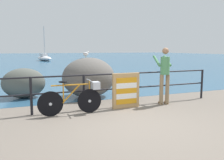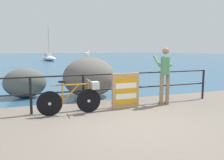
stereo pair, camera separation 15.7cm
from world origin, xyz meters
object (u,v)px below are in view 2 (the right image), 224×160
breakwater_boulder_left (25,83)px  bicycle (75,97)px  seagull (87,54)px  breakwater_boulder_main (89,77)px  sailboat (49,58)px  folded_deckchair_stack (126,91)px  person_at_railing (165,73)px

breakwater_boulder_left → bicycle: bearing=-65.8°
bicycle → seagull: 2.58m
breakwater_boulder_main → sailboat: sailboat is taller
bicycle → folded_deckchair_stack: size_ratio=1.63×
person_at_railing → folded_deckchair_stack: (-1.31, 0.03, -0.47)m
folded_deckchair_stack → person_at_railing: bearing=-1.1°
breakwater_boulder_left → person_at_railing: bearing=-33.3°
bicycle → breakwater_boulder_left: (-1.24, 2.76, 0.07)m
folded_deckchair_stack → sailboat: bearing=88.6°
breakwater_boulder_main → breakwater_boulder_left: bearing=162.5°
folded_deckchair_stack → breakwater_boulder_main: breakwater_boulder_main is taller
person_at_railing → folded_deckchair_stack: 1.40m
breakwater_boulder_left → sailboat: 26.72m
person_at_railing → sailboat: bearing=11.2°
seagull → sailboat: sailboat is taller
breakwater_boulder_main → sailboat: (1.27, 27.18, -0.29)m
breakwater_boulder_main → seagull: 0.86m
seagull → breakwater_boulder_left: bearing=128.7°
bicycle → person_at_railing: person_at_railing is taller
folded_deckchair_stack → seagull: 2.39m
bicycle → breakwater_boulder_main: bearing=67.0°
bicycle → seagull: (0.89, 2.16, 1.11)m
bicycle → sailboat: sailboat is taller
bicycle → sailboat: (2.23, 29.25, -0.04)m
person_at_railing → breakwater_boulder_left: bearing=66.6°
bicycle → sailboat: size_ratio=0.35×
breakwater_boulder_main → person_at_railing: bearing=-46.6°
person_at_railing → breakwater_boulder_main: size_ratio=0.93×
sailboat → folded_deckchair_stack: bearing=-14.7°
bicycle → folded_deckchair_stack: bearing=5.7°
folded_deckchair_stack → seagull: size_ratio=3.31×
person_at_railing → breakwater_boulder_left: person_at_railing is taller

